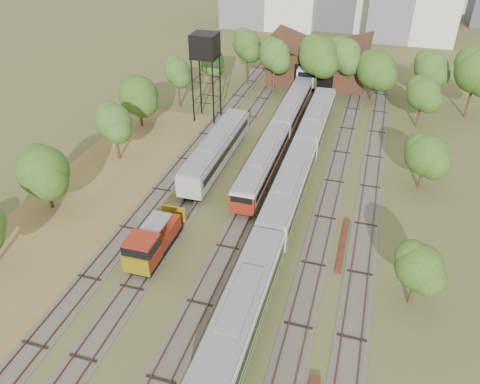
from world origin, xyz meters
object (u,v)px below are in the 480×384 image
(shunter_locomotive, at_px, (152,243))
(water_tower, at_px, (205,48))
(railcar_red_set, at_px, (280,132))
(railcar_green_set, at_px, (289,191))

(shunter_locomotive, bearing_deg, water_tower, 100.83)
(railcar_red_set, distance_m, shunter_locomotive, 25.50)
(railcar_red_set, distance_m, water_tower, 15.34)
(railcar_green_set, relative_size, water_tower, 4.32)
(water_tower, bearing_deg, railcar_green_set, -49.81)
(shunter_locomotive, xyz_separation_m, water_tower, (-5.73, 29.96, 8.57))
(railcar_red_set, bearing_deg, shunter_locomotive, -103.61)
(railcar_green_set, height_order, shunter_locomotive, railcar_green_set)
(railcar_green_set, height_order, water_tower, water_tower)
(railcar_red_set, height_order, water_tower, water_tower)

